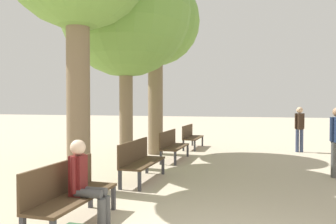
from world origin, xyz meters
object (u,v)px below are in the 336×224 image
(bench_row_1, at_px, (139,158))
(tree_row_2, at_px, (155,24))
(pedestrian_near, at_px, (300,126))
(bench_row_2, at_px, (172,144))
(bench_row_0, at_px, (69,190))
(bench_row_3, at_px, (191,135))
(person_seated, at_px, (85,180))
(tree_row_1, at_px, (126,13))

(bench_row_1, bearing_deg, tree_row_2, 102.81)
(bench_row_1, distance_m, pedestrian_near, 6.94)
(bench_row_2, bearing_deg, bench_row_0, -90.00)
(pedestrian_near, bearing_deg, bench_row_0, -115.03)
(bench_row_3, xyz_separation_m, tree_row_2, (-0.88, -1.75, 3.98))
(bench_row_1, relative_size, tree_row_2, 0.28)
(person_seated, bearing_deg, bench_row_1, 94.98)
(bench_row_1, height_order, bench_row_3, same)
(person_seated, distance_m, pedestrian_near, 9.24)
(bench_row_2, distance_m, bench_row_3, 2.81)
(tree_row_1, xyz_separation_m, tree_row_2, (0.00, 2.56, 0.30))
(bench_row_3, distance_m, person_seated, 8.40)
(bench_row_2, xyz_separation_m, bench_row_3, (0.00, 2.81, 0.00))
(bench_row_3, height_order, tree_row_2, tree_row_2)
(person_seated, bearing_deg, bench_row_2, 92.47)
(bench_row_2, xyz_separation_m, person_seated, (0.24, -5.58, 0.14))
(tree_row_1, xyz_separation_m, person_seated, (1.12, -4.09, -3.54))
(bench_row_0, relative_size, pedestrian_near, 1.05)
(bench_row_2, bearing_deg, person_seated, -87.53)
(bench_row_3, relative_size, tree_row_1, 0.29)
(pedestrian_near, bearing_deg, bench_row_1, -124.91)
(person_seated, xyz_separation_m, pedestrian_near, (3.72, 8.45, 0.27))
(bench_row_1, bearing_deg, bench_row_3, 90.00)
(bench_row_0, height_order, tree_row_2, tree_row_2)
(bench_row_3, xyz_separation_m, tree_row_1, (-0.88, -4.30, 3.68))
(bench_row_1, height_order, person_seated, person_seated)
(tree_row_2, height_order, pedestrian_near, tree_row_2)
(bench_row_0, relative_size, bench_row_2, 1.00)
(bench_row_2, distance_m, pedestrian_near, 4.91)
(tree_row_1, height_order, pedestrian_near, tree_row_1)
(bench_row_1, xyz_separation_m, bench_row_2, (0.00, 2.81, 0.00))
(tree_row_1, relative_size, tree_row_2, 0.98)
(bench_row_0, bearing_deg, bench_row_2, 90.00)
(bench_row_0, relative_size, tree_row_2, 0.28)
(tree_row_2, height_order, person_seated, tree_row_2)
(bench_row_1, distance_m, person_seated, 2.78)
(bench_row_1, relative_size, bench_row_3, 1.00)
(pedestrian_near, bearing_deg, tree_row_1, -138.00)
(bench_row_0, xyz_separation_m, tree_row_1, (-0.88, 4.13, 3.68))
(bench_row_2, bearing_deg, tree_row_1, -120.56)
(bench_row_1, xyz_separation_m, tree_row_2, (-0.88, 3.88, 3.98))
(bench_row_0, height_order, bench_row_2, same)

